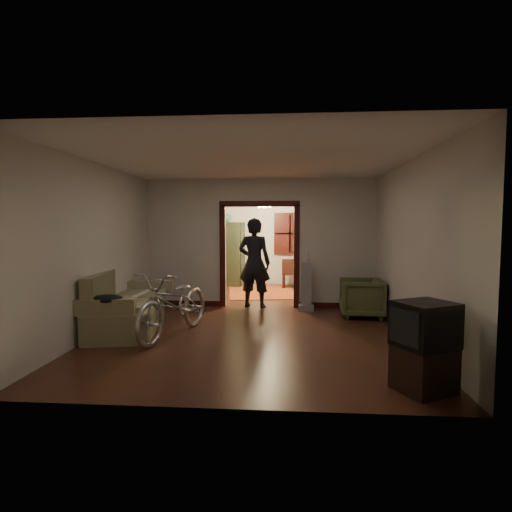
# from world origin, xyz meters

# --- Properties ---
(floor) EXTENTS (5.00, 8.50, 0.01)m
(floor) POSITION_xyz_m (0.00, 0.00, 0.00)
(floor) COLOR black
(floor) RESTS_ON ground
(ceiling) EXTENTS (5.00, 8.50, 0.01)m
(ceiling) POSITION_xyz_m (0.00, 0.00, 2.80)
(ceiling) COLOR white
(ceiling) RESTS_ON floor
(wall_back) EXTENTS (5.00, 0.02, 2.80)m
(wall_back) POSITION_xyz_m (0.00, 4.25, 1.40)
(wall_back) COLOR beige
(wall_back) RESTS_ON floor
(wall_left) EXTENTS (0.02, 8.50, 2.80)m
(wall_left) POSITION_xyz_m (-2.50, 0.00, 1.40)
(wall_left) COLOR beige
(wall_left) RESTS_ON floor
(wall_right) EXTENTS (0.02, 8.50, 2.80)m
(wall_right) POSITION_xyz_m (2.50, 0.00, 1.40)
(wall_right) COLOR beige
(wall_right) RESTS_ON floor
(partition_wall) EXTENTS (5.00, 0.14, 2.80)m
(partition_wall) POSITION_xyz_m (0.00, 0.75, 1.40)
(partition_wall) COLOR beige
(partition_wall) RESTS_ON floor
(door_casing) EXTENTS (1.74, 0.20, 2.32)m
(door_casing) POSITION_xyz_m (0.00, 0.75, 1.10)
(door_casing) COLOR black
(door_casing) RESTS_ON floor
(far_window) EXTENTS (0.98, 0.06, 1.28)m
(far_window) POSITION_xyz_m (0.70, 4.21, 1.55)
(far_window) COLOR black
(far_window) RESTS_ON wall_back
(chandelier) EXTENTS (0.24, 0.24, 0.24)m
(chandelier) POSITION_xyz_m (0.00, 2.50, 2.35)
(chandelier) COLOR #FFE0A5
(chandelier) RESTS_ON ceiling
(light_switch) EXTENTS (0.08, 0.01, 0.12)m
(light_switch) POSITION_xyz_m (1.05, 0.68, 1.25)
(light_switch) COLOR silver
(light_switch) RESTS_ON partition_wall
(sofa) EXTENTS (1.37, 2.33, 1.01)m
(sofa) POSITION_xyz_m (-2.15, -1.33, 0.50)
(sofa) COLOR #6E6C49
(sofa) RESTS_ON floor
(rolled_paper) EXTENTS (0.10, 0.79, 0.10)m
(rolled_paper) POSITION_xyz_m (-2.05, -1.03, 0.53)
(rolled_paper) COLOR beige
(rolled_paper) RESTS_ON sofa
(jacket) EXTENTS (0.50, 0.38, 0.15)m
(jacket) POSITION_xyz_m (-2.10, -2.24, 0.68)
(jacket) COLOR black
(jacket) RESTS_ON sofa
(bicycle) EXTENTS (1.22, 2.14, 1.07)m
(bicycle) POSITION_xyz_m (-1.21, -1.72, 0.53)
(bicycle) COLOR silver
(bicycle) RESTS_ON floor
(armchair) EXTENTS (0.88, 0.86, 0.75)m
(armchair) POSITION_xyz_m (2.06, -0.10, 0.38)
(armchair) COLOR #4A532F
(armchair) RESTS_ON floor
(tv_stand) EXTENTS (0.71, 0.68, 0.49)m
(tv_stand) POSITION_xyz_m (2.06, -3.66, 0.25)
(tv_stand) COLOR black
(tv_stand) RESTS_ON floor
(crt_tv) EXTENTS (0.73, 0.71, 0.48)m
(crt_tv) POSITION_xyz_m (2.06, -3.66, 0.73)
(crt_tv) COLOR black
(crt_tv) RESTS_ON tv_stand
(vacuum) EXTENTS (0.33, 0.28, 1.01)m
(vacuum) POSITION_xyz_m (1.01, 0.40, 0.51)
(vacuum) COLOR gray
(vacuum) RESTS_ON floor
(person) EXTENTS (0.79, 0.59, 1.95)m
(person) POSITION_xyz_m (-0.11, 0.67, 0.98)
(person) COLOR black
(person) RESTS_ON floor
(oriental_rug) EXTENTS (2.10, 2.57, 0.02)m
(oriental_rug) POSITION_xyz_m (-0.05, 2.65, 0.01)
(oriental_rug) COLOR maroon
(oriental_rug) RESTS_ON floor
(locker) EXTENTS (1.05, 0.74, 1.89)m
(locker) POSITION_xyz_m (-1.17, 3.80, 0.95)
(locker) COLOR #242B1A
(locker) RESTS_ON floor
(globe) EXTENTS (0.26, 0.26, 0.26)m
(globe) POSITION_xyz_m (-1.17, 3.80, 1.94)
(globe) COLOR #1E5972
(globe) RESTS_ON locker
(desk) EXTENTS (1.16, 0.86, 0.77)m
(desk) POSITION_xyz_m (1.01, 3.65, 0.38)
(desk) COLOR black
(desk) RESTS_ON floor
(desk_chair) EXTENTS (0.45, 0.45, 0.85)m
(desk_chair) POSITION_xyz_m (0.66, 3.45, 0.42)
(desk_chair) COLOR black
(desk_chair) RESTS_ON floor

